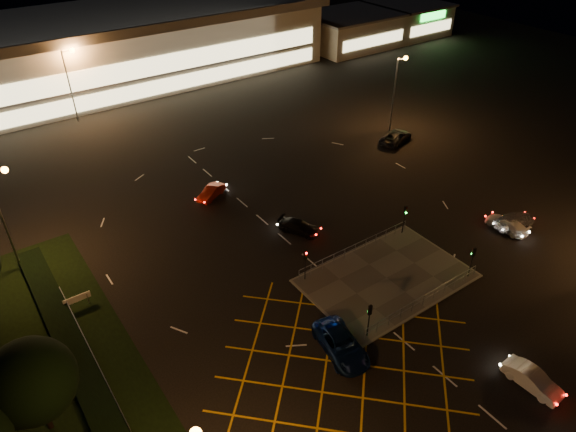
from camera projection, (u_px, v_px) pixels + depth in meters
ground at (354, 275)px, 45.58m from camera, size 180.00×180.00×0.00m
pedestrian_island at (387, 278)px, 45.15m from camera, size 14.00×9.00×0.12m
grass_verge at (0, 379)px, 36.26m from camera, size 18.00×30.00×0.08m
hedge at (70, 344)px, 38.38m from camera, size 2.00×26.00×1.00m
supermarket at (107, 48)px, 84.39m from camera, size 72.00×26.50×10.50m
retail_unit_a at (350, 29)px, 102.11m from camera, size 18.80×14.80×6.35m
retail_unit_b at (407, 18)px, 109.72m from camera, size 14.80×14.80×6.35m
streetlight_nw at (4, 207)px, 42.80m from camera, size 1.78×0.56×10.03m
streetlight_ne at (397, 84)px, 67.02m from camera, size 1.78×0.56×10.03m
streetlight_far_left at (71, 75)px, 69.71m from camera, size 1.78×0.56×10.03m
streetlight_far_right at (299, 28)px, 90.12m from camera, size 1.78×0.56×10.03m
signal_sw at (369, 314)px, 38.30m from camera, size 0.28×0.30×3.15m
signal_se at (473, 256)px, 44.01m from camera, size 0.28×0.30×3.15m
signal_nw at (305, 259)px, 43.68m from camera, size 0.28×0.30×3.15m
signal_ne at (405, 214)px, 49.40m from camera, size 0.28×0.30×3.15m
tree_e at (31, 381)px, 30.57m from camera, size 5.40×5.40×7.35m
car_queue_white at (532, 379)px, 35.49m from camera, size 1.62×4.19×1.36m
car_left_blue at (341, 344)px, 37.98m from camera, size 3.54×5.89×1.53m
car_far_dkgrey at (299, 227)px, 50.63m from camera, size 3.56×4.57×1.24m
car_right_silver at (514, 220)px, 51.33m from camera, size 4.78×2.51×1.55m
car_circ_red at (211, 192)px, 55.97m from camera, size 3.99×2.93×1.25m
car_east_grey at (396, 137)px, 67.15m from camera, size 5.91×4.02×1.50m
car_approach_white at (507, 224)px, 50.97m from camera, size 1.82×4.36×1.26m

